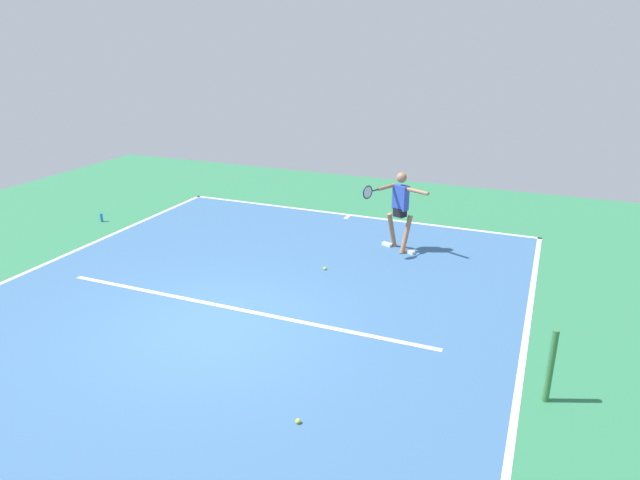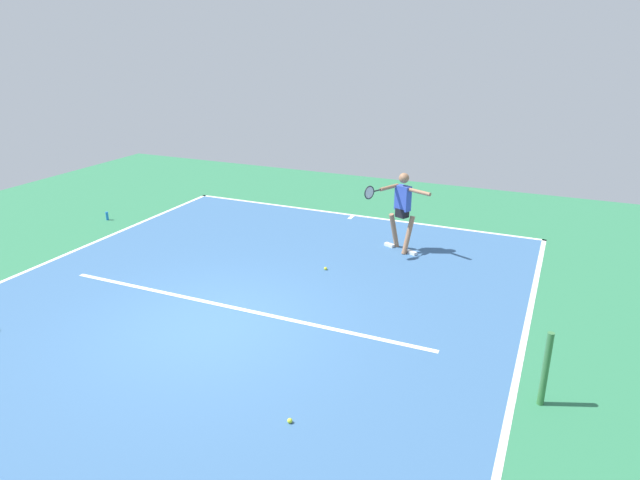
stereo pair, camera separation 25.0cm
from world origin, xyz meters
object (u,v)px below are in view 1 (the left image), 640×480
tennis_player (399,206)px  water_bottle (102,218)px  tennis_ball_far_corner (325,268)px  net_post (551,366)px  tennis_ball_by_sideline (298,421)px

tennis_player → water_bottle: size_ratio=8.23×
water_bottle → tennis_ball_far_corner: bearing=173.5°
net_post → tennis_player: (3.32, -4.71, 0.51)m
net_post → tennis_ball_far_corner: 5.36m
net_post → tennis_player: 5.78m
net_post → tennis_ball_by_sideline: net_post is taller
tennis_player → tennis_ball_far_corner: bearing=81.3°
water_bottle → net_post: bearing=161.2°
net_post → water_bottle: 11.65m
tennis_ball_far_corner → tennis_player: bearing=-122.7°
tennis_ball_by_sideline → net_post: bearing=-149.3°
net_post → tennis_ball_far_corner: (4.41, -3.00, -0.50)m
net_post → tennis_ball_far_corner: bearing=-34.3°
tennis_player → tennis_ball_far_corner: (1.09, 1.70, -1.01)m
tennis_player → water_bottle: tennis_player is taller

